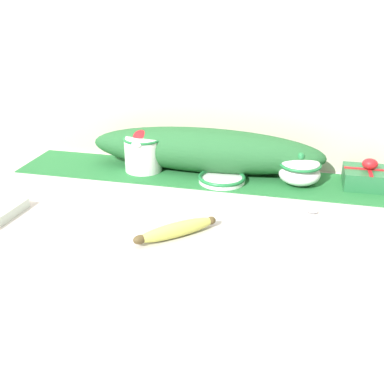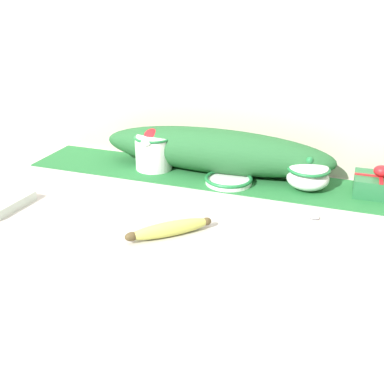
{
  "view_description": "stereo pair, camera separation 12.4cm",
  "coord_description": "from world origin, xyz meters",
  "px_view_note": "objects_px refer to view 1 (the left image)",
  "views": [
    {
      "loc": [
        0.29,
        -1.13,
        1.42
      ],
      "look_at": [
        0.03,
        -0.03,
        0.92
      ],
      "focal_mm": 45.0,
      "sensor_mm": 36.0,
      "label": 1
    },
    {
      "loc": [
        0.41,
        -1.1,
        1.42
      ],
      "look_at": [
        0.03,
        -0.03,
        0.92
      ],
      "focal_mm": 45.0,
      "sensor_mm": 36.0,
      "label": 2
    }
  ],
  "objects_px": {
    "small_dish": "(222,179)",
    "banana": "(176,230)",
    "spoon": "(307,209)",
    "sugar_bowl": "(300,171)",
    "cream_pitcher": "(143,153)",
    "gift_box": "(368,177)"
  },
  "relations": [
    {
      "from": "small_dish",
      "to": "gift_box",
      "type": "relative_size",
      "value": 1.02
    },
    {
      "from": "banana",
      "to": "sugar_bowl",
      "type": "bearing_deg",
      "value": 55.58
    },
    {
      "from": "cream_pitcher",
      "to": "gift_box",
      "type": "xyz_separation_m",
      "value": [
        0.67,
        0.03,
        -0.03
      ]
    },
    {
      "from": "small_dish",
      "to": "spoon",
      "type": "bearing_deg",
      "value": -28.59
    },
    {
      "from": "small_dish",
      "to": "banana",
      "type": "height_order",
      "value": "banana"
    },
    {
      "from": "banana",
      "to": "gift_box",
      "type": "distance_m",
      "value": 0.62
    },
    {
      "from": "cream_pitcher",
      "to": "small_dish",
      "type": "relative_size",
      "value": 1.0
    },
    {
      "from": "small_dish",
      "to": "spoon",
      "type": "xyz_separation_m",
      "value": [
        0.25,
        -0.14,
        -0.01
      ]
    },
    {
      "from": "sugar_bowl",
      "to": "spoon",
      "type": "height_order",
      "value": "sugar_bowl"
    },
    {
      "from": "gift_box",
      "to": "cream_pitcher",
      "type": "bearing_deg",
      "value": -177.78
    },
    {
      "from": "sugar_bowl",
      "to": "gift_box",
      "type": "relative_size",
      "value": 0.88
    },
    {
      "from": "banana",
      "to": "small_dish",
      "type": "bearing_deg",
      "value": 82.75
    },
    {
      "from": "cream_pitcher",
      "to": "gift_box",
      "type": "bearing_deg",
      "value": 2.22
    },
    {
      "from": "sugar_bowl",
      "to": "spoon",
      "type": "distance_m",
      "value": 0.18
    },
    {
      "from": "small_dish",
      "to": "gift_box",
      "type": "distance_m",
      "value": 0.42
    },
    {
      "from": "cream_pitcher",
      "to": "spoon",
      "type": "distance_m",
      "value": 0.54
    },
    {
      "from": "gift_box",
      "to": "sugar_bowl",
      "type": "bearing_deg",
      "value": -172.04
    },
    {
      "from": "small_dish",
      "to": "banana",
      "type": "bearing_deg",
      "value": -97.25
    },
    {
      "from": "banana",
      "to": "gift_box",
      "type": "height_order",
      "value": "gift_box"
    },
    {
      "from": "spoon",
      "to": "sugar_bowl",
      "type": "bearing_deg",
      "value": 126.71
    },
    {
      "from": "cream_pitcher",
      "to": "sugar_bowl",
      "type": "height_order",
      "value": "cream_pitcher"
    },
    {
      "from": "sugar_bowl",
      "to": "small_dish",
      "type": "height_order",
      "value": "sugar_bowl"
    }
  ]
}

